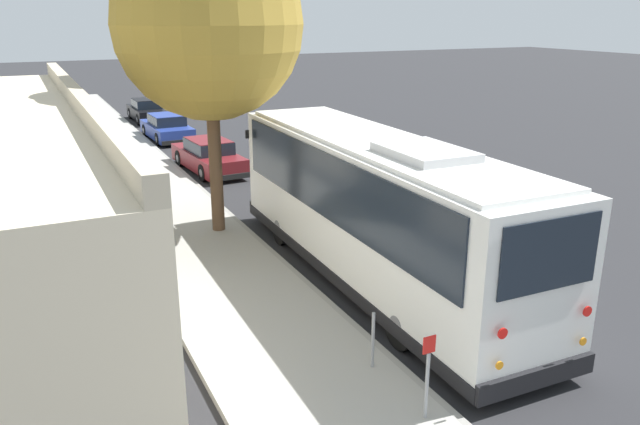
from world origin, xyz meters
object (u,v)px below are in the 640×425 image
object	(u,v)px
parked_sedan_maroon	(209,156)
parked_sedan_blue	(167,128)
parked_sedan_black	(147,111)
sign_post_near	(427,376)
street_tree	(206,10)
shuttle_bus	(374,203)
sign_post_far	(373,340)

from	to	relation	value
parked_sedan_maroon	parked_sedan_blue	size ratio (longest dim) A/B	1.08
parked_sedan_black	sign_post_near	xyz separation A→B (m)	(-30.88, 1.75, 0.27)
street_tree	sign_post_near	bearing A→B (deg)	-178.43
shuttle_bus	parked_sedan_maroon	xyz separation A→B (m)	(12.17, 0.51, -1.31)
street_tree	sign_post_far	xyz separation A→B (m)	(-8.45, -0.28, -5.51)
parked_sedan_maroon	street_tree	world-z (taller)	street_tree
sign_post_near	sign_post_far	world-z (taller)	sign_post_near
shuttle_bus	street_tree	bearing A→B (deg)	26.95
parked_sedan_black	sign_post_near	size ratio (longest dim) A/B	2.96
shuttle_bus	parked_sedan_maroon	bearing A→B (deg)	3.42
street_tree	sign_post_far	bearing A→B (deg)	-178.13
parked_sedan_blue	sign_post_near	world-z (taller)	sign_post_near
parked_sedan_maroon	street_tree	xyz separation A→B (m)	(-7.29, 1.86, 5.57)
parked_sedan_black	sign_post_far	bearing A→B (deg)	175.79
parked_sedan_maroon	sign_post_far	size ratio (longest dim) A/B	4.53
parked_sedan_blue	street_tree	distance (m)	15.76
parked_sedan_blue	street_tree	xyz separation A→B (m)	(-14.62, 1.83, 5.59)
sign_post_far	parked_sedan_black	bearing A→B (deg)	-3.42
shuttle_bus	parked_sedan_blue	xyz separation A→B (m)	(19.49, 0.55, -1.33)
shuttle_bus	sign_post_far	xyz separation A→B (m)	(-3.57, 2.10, -1.26)
parked_sedan_maroon	sign_post_far	xyz separation A→B (m)	(-15.74, 1.58, 0.06)
street_tree	parked_sedan_blue	bearing A→B (deg)	-7.12
parked_sedan_maroon	sign_post_near	size ratio (longest dim) A/B	3.39
shuttle_bus	parked_sedan_blue	size ratio (longest dim) A/B	2.50
parked_sedan_maroon	parked_sedan_black	size ratio (longest dim) A/B	1.15
sign_post_near	shuttle_bus	bearing A→B (deg)	-22.00
sign_post_far	parked_sedan_blue	bearing A→B (deg)	-3.84
street_tree	parked_sedan_black	bearing A→B (deg)	-5.56
shuttle_bus	sign_post_far	bearing A→B (deg)	150.58
parked_sedan_blue	parked_sedan_black	distance (m)	6.20
street_tree	sign_post_far	size ratio (longest dim) A/B	8.50
parked_sedan_maroon	parked_sedan_blue	bearing A→B (deg)	-3.90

